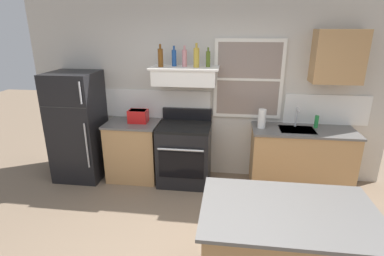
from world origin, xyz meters
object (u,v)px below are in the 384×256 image
object	(u,v)px
bottle_amber_wine	(160,57)
bottle_olive_oil_square	(208,59)
toaster	(138,116)
refrigerator	(78,126)
stove_range	(185,153)
bottle_blue_liqueur	(174,58)
bottle_champagne_gold_foil	(196,57)
paper_towel_roll	(262,119)
kitchen_island	(284,256)
dish_soap_bottle	(316,122)
bottle_rose_pink	(185,58)

from	to	relation	value
bottle_amber_wine	bottle_olive_oil_square	xyz separation A→B (m)	(0.66, 0.07, -0.02)
toaster	bottle_amber_wine	bearing A→B (deg)	-1.65
refrigerator	stove_range	xyz separation A→B (m)	(1.65, 0.02, -0.36)
toaster	bottle_blue_liqueur	bearing A→B (deg)	8.84
bottle_champagne_gold_foil	paper_towel_roll	xyz separation A→B (m)	(0.94, -0.01, -0.84)
bottle_blue_liqueur	kitchen_island	size ratio (longest dim) A/B	0.20
bottle_amber_wine	kitchen_island	distance (m)	2.89
bottle_blue_liqueur	paper_towel_roll	size ratio (longest dim) A/B	1.04
bottle_olive_oil_square	dish_soap_bottle	xyz separation A→B (m)	(1.56, 0.02, -0.86)
bottle_blue_liqueur	dish_soap_bottle	world-z (taller)	bottle_blue_liqueur
bottle_rose_pink	bottle_olive_oil_square	xyz separation A→B (m)	(0.33, 0.01, -0.01)
bottle_amber_wine	bottle_rose_pink	distance (m)	0.34
stove_range	kitchen_island	bearing A→B (deg)	-59.92
stove_range	bottle_rose_pink	size ratio (longest dim) A/B	3.80
bottle_champagne_gold_foil	stove_range	bearing A→B (deg)	-163.66
stove_range	refrigerator	bearing A→B (deg)	-179.21
dish_soap_bottle	stove_range	bearing A→B (deg)	-175.82
refrigerator	bottle_olive_oil_square	world-z (taller)	bottle_olive_oil_square
bottle_rose_pink	dish_soap_bottle	size ratio (longest dim) A/B	1.59
bottle_olive_oil_square	paper_towel_roll	xyz separation A→B (m)	(0.78, -0.08, -0.81)
kitchen_island	bottle_amber_wine	bearing A→B (deg)	126.18
bottle_champagne_gold_foil	kitchen_island	bearing A→B (deg)	-64.20
refrigerator	bottle_amber_wine	size ratio (longest dim) A/B	5.36
stove_range	kitchen_island	xyz separation A→B (m)	(1.16, -1.99, -0.01)
bottle_olive_oil_square	kitchen_island	distance (m)	2.67
bottle_amber_wine	bottle_blue_liqueur	size ratio (longest dim) A/B	1.10
stove_range	paper_towel_roll	distance (m)	1.25
bottle_rose_pink	bottle_olive_oil_square	distance (m)	0.33
bottle_blue_liqueur	toaster	bearing A→B (deg)	-171.16
toaster	kitchen_island	size ratio (longest dim) A/B	0.21
refrigerator	kitchen_island	distance (m)	3.45
bottle_olive_oil_square	paper_towel_roll	distance (m)	1.13
refrigerator	stove_range	size ratio (longest dim) A/B	1.52
bottle_amber_wine	bottle_blue_liqueur	world-z (taller)	bottle_amber_wine
stove_range	paper_towel_roll	size ratio (longest dim) A/B	4.04
bottle_amber_wine	paper_towel_roll	size ratio (longest dim) A/B	1.14
bottle_blue_liqueur	kitchen_island	distance (m)	2.87
bottle_blue_liqueur	stove_range	bearing A→B (deg)	-40.74
refrigerator	kitchen_island	xyz separation A→B (m)	(2.80, -1.97, -0.37)
toaster	stove_range	size ratio (longest dim) A/B	0.27
refrigerator	kitchen_island	world-z (taller)	refrigerator
bottle_amber_wine	bottle_rose_pink	world-z (taller)	bottle_amber_wine
bottle_blue_liqueur	bottle_olive_oil_square	world-z (taller)	bottle_blue_liqueur
toaster	stove_range	world-z (taller)	toaster
toaster	bottle_rose_pink	xyz separation A→B (m)	(0.70, 0.06, 0.86)
refrigerator	bottle_rose_pink	bearing A→B (deg)	4.67
toaster	bottle_olive_oil_square	world-z (taller)	bottle_olive_oil_square
refrigerator	bottle_amber_wine	bearing A→B (deg)	2.83
bottle_champagne_gold_foil	refrigerator	bearing A→B (deg)	-177.73
refrigerator	bottle_olive_oil_square	distance (m)	2.23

